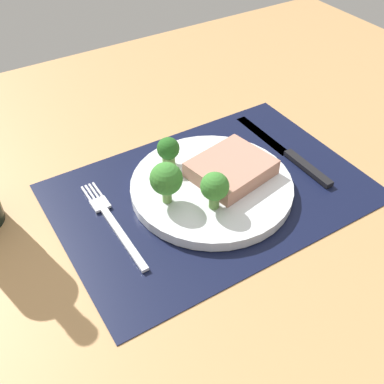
% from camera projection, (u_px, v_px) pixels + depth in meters
% --- Properties ---
extents(ground_plane, '(1.40, 1.10, 0.03)m').
position_uv_depth(ground_plane, '(211.00, 199.00, 0.71)').
color(ground_plane, tan).
extents(placemat, '(0.46, 0.32, 0.00)m').
position_uv_depth(placemat, '(211.00, 191.00, 0.70)').
color(placemat, black).
rests_on(placemat, ground_plane).
extents(plate, '(0.24, 0.24, 0.02)m').
position_uv_depth(plate, '(212.00, 187.00, 0.70)').
color(plate, silver).
rests_on(plate, placemat).
extents(steak, '(0.13, 0.11, 0.02)m').
position_uv_depth(steak, '(231.00, 168.00, 0.69)').
color(steak, tan).
rests_on(steak, plate).
extents(broccoli_near_steak, '(0.04, 0.04, 0.06)m').
position_uv_depth(broccoli_near_steak, '(215.00, 187.00, 0.63)').
color(broccoli_near_steak, '#5B8942').
rests_on(broccoli_near_steak, plate).
extents(broccoli_center, '(0.05, 0.05, 0.06)m').
position_uv_depth(broccoli_center, '(168.00, 181.00, 0.63)').
color(broccoli_center, '#6B994C').
rests_on(broccoli_center, plate).
extents(broccoli_near_fork, '(0.03, 0.03, 0.05)m').
position_uv_depth(broccoli_near_fork, '(168.00, 150.00, 0.70)').
color(broccoli_near_fork, '#6B994C').
rests_on(broccoli_near_fork, plate).
extents(fork, '(0.02, 0.19, 0.01)m').
position_uv_depth(fork, '(113.00, 222.00, 0.65)').
color(fork, silver).
rests_on(fork, placemat).
extents(knife, '(0.02, 0.23, 0.01)m').
position_uv_depth(knife, '(289.00, 154.00, 0.76)').
color(knife, black).
rests_on(knife, placemat).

